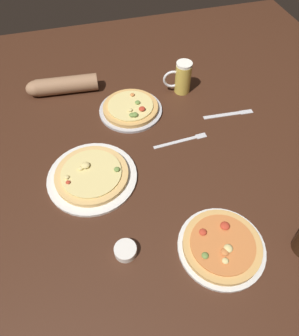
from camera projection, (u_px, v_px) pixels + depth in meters
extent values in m
cube|color=#3D2114|center=(149.00, 174.00, 1.20)|extent=(2.40, 2.40, 0.03)
cylinder|color=silver|center=(221.00, 247.00, 0.99)|extent=(0.28, 0.28, 0.01)
cylinder|color=tan|center=(222.00, 245.00, 0.98)|extent=(0.25, 0.25, 0.02)
cylinder|color=#C67038|center=(223.00, 244.00, 0.97)|extent=(0.21, 0.21, 0.01)
ellipsoid|color=#B73823|center=(203.00, 232.00, 0.98)|extent=(0.02, 0.02, 0.01)
ellipsoid|color=#DBC67A|center=(228.00, 248.00, 0.95)|extent=(0.03, 0.03, 0.01)
ellipsoid|color=#B73823|center=(225.00, 226.00, 1.00)|extent=(0.03, 0.03, 0.02)
ellipsoid|color=#C67038|center=(225.00, 252.00, 0.94)|extent=(0.03, 0.03, 0.01)
ellipsoid|color=#DBC67A|center=(225.00, 261.00, 0.93)|extent=(0.02, 0.02, 0.01)
ellipsoid|color=olive|center=(205.00, 256.00, 0.94)|extent=(0.02, 0.02, 0.01)
cylinder|color=#B2B2B7|center=(131.00, 110.00, 1.39)|extent=(0.28, 0.28, 0.01)
cylinder|color=tan|center=(131.00, 108.00, 1.38)|extent=(0.25, 0.25, 0.02)
cylinder|color=#DBC67A|center=(130.00, 106.00, 1.37)|extent=(0.20, 0.20, 0.01)
ellipsoid|color=#B73823|center=(142.00, 109.00, 1.35)|extent=(0.03, 0.03, 0.01)
ellipsoid|color=#DBC67A|center=(130.00, 110.00, 1.34)|extent=(0.02, 0.02, 0.01)
ellipsoid|color=olive|center=(135.00, 115.00, 1.32)|extent=(0.03, 0.03, 0.01)
ellipsoid|color=olive|center=(131.00, 115.00, 1.32)|extent=(0.03, 0.03, 0.01)
ellipsoid|color=olive|center=(138.00, 102.00, 1.37)|extent=(0.02, 0.02, 0.01)
ellipsoid|color=#C67038|center=(133.00, 95.00, 1.41)|extent=(0.02, 0.02, 0.01)
cylinder|color=silver|center=(92.00, 177.00, 1.16)|extent=(0.34, 0.34, 0.01)
cylinder|color=tan|center=(92.00, 175.00, 1.15)|extent=(0.28, 0.28, 0.02)
cylinder|color=#DBC67A|center=(91.00, 173.00, 1.14)|extent=(0.23, 0.23, 0.01)
ellipsoid|color=#DBC67A|center=(86.00, 165.00, 1.15)|extent=(0.03, 0.03, 0.02)
ellipsoid|color=#B73823|center=(68.00, 183.00, 1.11)|extent=(0.02, 0.02, 0.01)
ellipsoid|color=olive|center=(117.00, 169.00, 1.14)|extent=(0.02, 0.02, 0.01)
ellipsoid|color=#DBC67A|center=(67.00, 177.00, 1.12)|extent=(0.02, 0.02, 0.01)
ellipsoid|color=#DBC67A|center=(81.00, 168.00, 1.15)|extent=(0.02, 0.02, 0.01)
cylinder|color=gold|center=(183.00, 79.00, 1.44)|extent=(0.07, 0.07, 0.14)
cylinder|color=white|center=(184.00, 64.00, 1.38)|extent=(0.07, 0.07, 0.01)
torus|color=silver|center=(173.00, 79.00, 1.43)|extent=(0.09, 0.03, 0.09)
cylinder|color=silver|center=(125.00, 251.00, 0.97)|extent=(0.07, 0.07, 0.03)
cube|color=silver|center=(176.00, 142.00, 1.28)|extent=(0.20, 0.03, 0.01)
cube|color=silver|center=(201.00, 136.00, 1.30)|extent=(0.05, 0.03, 0.00)
cube|color=silver|center=(224.00, 115.00, 1.38)|extent=(0.19, 0.03, 0.01)
cube|color=silver|center=(246.00, 112.00, 1.39)|extent=(0.06, 0.03, 0.00)
cylinder|color=#936B4C|center=(67.00, 85.00, 1.46)|extent=(0.29, 0.10, 0.08)
ellipsoid|color=#936B4C|center=(37.00, 88.00, 1.44)|extent=(0.10, 0.08, 0.07)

